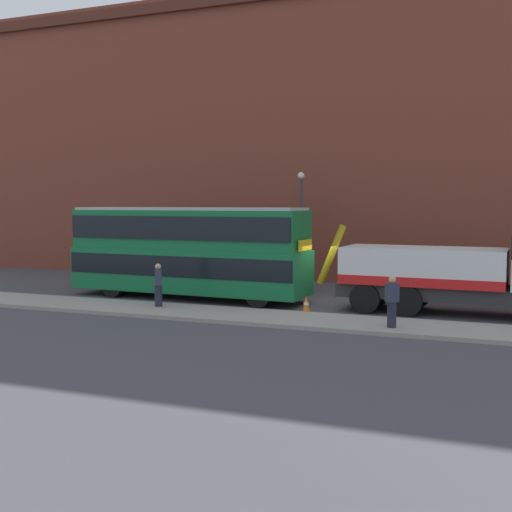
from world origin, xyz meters
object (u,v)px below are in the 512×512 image
Objects in this scene: recovery_tow_truck at (472,269)px; pedestrian_onlooker at (158,285)px; pedestrian_bystander at (392,302)px; street_lamp at (301,218)px; double_decker_bus at (188,249)px; traffic_cone_near_bus at (306,305)px.

recovery_tow_truck reaches higher than pedestrian_onlooker.
street_lamp reaches higher than pedestrian_bystander.
double_decker_bus is 6.51× the size of pedestrian_onlooker.
traffic_cone_near_bus is 0.12× the size of street_lamp.
double_decker_bus is at bearing 67.48° from pedestrian_onlooker.
pedestrian_bystander is (9.36, -0.96, 0.00)m from pedestrian_onlooker.
pedestrian_bystander is (9.69, -4.17, -1.25)m from double_decker_bus.
street_lamp reaches higher than double_decker_bus.
pedestrian_onlooker is 0.29× the size of street_lamp.
recovery_tow_truck is 6.36m from traffic_cone_near_bus.
recovery_tow_truck is at bearing -35.93° from street_lamp.
double_decker_bus is 3.46m from pedestrian_onlooker.
double_decker_bus is (-11.97, 0.02, 0.47)m from recovery_tow_truck.
recovery_tow_truck is at bearing -68.36° from pedestrian_bystander.
double_decker_bus reaches higher than pedestrian_bystander.
street_lamp is (2.94, 9.49, 2.49)m from pedestrian_onlooker.
pedestrian_onlooker is 2.38× the size of traffic_cone_near_bus.
pedestrian_onlooker is 5.91m from traffic_cone_near_bus.
traffic_cone_near_bus is at bearing -15.75° from pedestrian_onlooker.
street_lamp is at bearing 44.25° from pedestrian_onlooker.
traffic_cone_near_bus is (-5.90, -1.89, -1.42)m from recovery_tow_truck.
double_decker_bus is at bearing -177.58° from recovery_tow_truck.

